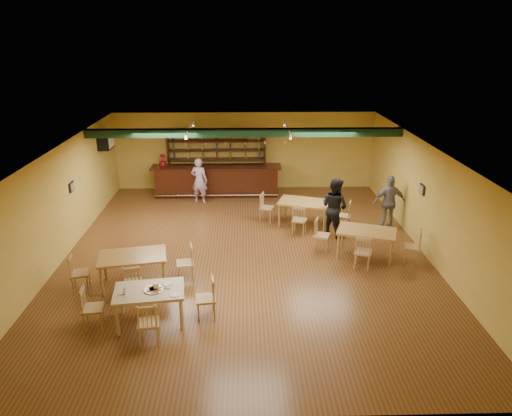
{
  "coord_description": "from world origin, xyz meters",
  "views": [
    {
      "loc": [
        -0.03,
        -11.91,
        5.85
      ],
      "look_at": [
        0.3,
        0.6,
        1.15
      ],
      "focal_mm": 32.95,
      "sensor_mm": 36.0,
      "label": 1
    }
  ],
  "objects_px": {
    "dining_table_b": "(304,213)",
    "near_table": "(150,306)",
    "bar_counter": "(217,181)",
    "patron_right_a": "(334,207)",
    "dining_table_c": "(134,270)",
    "patron_bar": "(199,180)",
    "dining_table_d": "(366,243)"
  },
  "relations": [
    {
      "from": "dining_table_b",
      "to": "near_table",
      "type": "height_order",
      "value": "dining_table_b"
    },
    {
      "from": "bar_counter",
      "to": "near_table",
      "type": "distance_m",
      "value": 8.45
    },
    {
      "from": "dining_table_b",
      "to": "near_table",
      "type": "relative_size",
      "value": 1.11
    },
    {
      "from": "dining_table_b",
      "to": "patron_right_a",
      "type": "xyz_separation_m",
      "value": [
        0.8,
        -0.8,
        0.51
      ]
    },
    {
      "from": "dining_table_c",
      "to": "patron_bar",
      "type": "distance_m",
      "value": 6.08
    },
    {
      "from": "dining_table_c",
      "to": "patron_bar",
      "type": "xyz_separation_m",
      "value": [
        1.1,
        5.96,
        0.43
      ]
    },
    {
      "from": "bar_counter",
      "to": "dining_table_d",
      "type": "relative_size",
      "value": 3.14
    },
    {
      "from": "dining_table_c",
      "to": "patron_right_a",
      "type": "height_order",
      "value": "patron_right_a"
    },
    {
      "from": "dining_table_c",
      "to": "near_table",
      "type": "xyz_separation_m",
      "value": [
        0.7,
        -1.61,
        -0.01
      ]
    },
    {
      "from": "dining_table_b",
      "to": "patron_right_a",
      "type": "relative_size",
      "value": 0.88
    },
    {
      "from": "dining_table_b",
      "to": "dining_table_d",
      "type": "distance_m",
      "value": 2.69
    },
    {
      "from": "near_table",
      "to": "dining_table_c",
      "type": "bearing_deg",
      "value": 105.84
    },
    {
      "from": "dining_table_b",
      "to": "patron_right_a",
      "type": "bearing_deg",
      "value": -26.36
    },
    {
      "from": "patron_right_a",
      "to": "dining_table_d",
      "type": "bearing_deg",
      "value": 160.66
    },
    {
      "from": "bar_counter",
      "to": "near_table",
      "type": "relative_size",
      "value": 3.36
    },
    {
      "from": "dining_table_d",
      "to": "patron_bar",
      "type": "height_order",
      "value": "patron_bar"
    },
    {
      "from": "near_table",
      "to": "patron_right_a",
      "type": "bearing_deg",
      "value": 36.01
    },
    {
      "from": "patron_bar",
      "to": "patron_right_a",
      "type": "relative_size",
      "value": 0.92
    },
    {
      "from": "dining_table_c",
      "to": "patron_right_a",
      "type": "distance_m",
      "value": 6.19
    },
    {
      "from": "dining_table_d",
      "to": "patron_right_a",
      "type": "bearing_deg",
      "value": 132.23
    },
    {
      "from": "bar_counter",
      "to": "dining_table_b",
      "type": "height_order",
      "value": "bar_counter"
    },
    {
      "from": "dining_table_b",
      "to": "patron_right_a",
      "type": "distance_m",
      "value": 1.24
    },
    {
      "from": "dining_table_c",
      "to": "near_table",
      "type": "bearing_deg",
      "value": -77.01
    },
    {
      "from": "bar_counter",
      "to": "dining_table_c",
      "type": "height_order",
      "value": "bar_counter"
    },
    {
      "from": "dining_table_b",
      "to": "patron_bar",
      "type": "distance_m",
      "value": 4.22
    },
    {
      "from": "dining_table_b",
      "to": "patron_bar",
      "type": "height_order",
      "value": "patron_bar"
    },
    {
      "from": "dining_table_d",
      "to": "near_table",
      "type": "distance_m",
      "value": 6.16
    },
    {
      "from": "patron_bar",
      "to": "dining_table_c",
      "type": "bearing_deg",
      "value": 95.27
    },
    {
      "from": "dining_table_b",
      "to": "dining_table_c",
      "type": "distance_m",
      "value": 5.94
    },
    {
      "from": "dining_table_c",
      "to": "patron_right_a",
      "type": "xyz_separation_m",
      "value": [
        5.44,
        2.91,
        0.51
      ]
    },
    {
      "from": "dining_table_d",
      "to": "near_table",
      "type": "bearing_deg",
      "value": -130.98
    },
    {
      "from": "patron_bar",
      "to": "patron_right_a",
      "type": "height_order",
      "value": "patron_right_a"
    }
  ]
}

